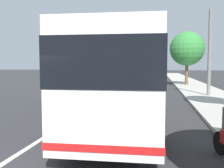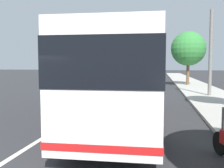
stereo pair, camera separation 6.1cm
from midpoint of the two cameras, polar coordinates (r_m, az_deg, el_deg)
The scene contains 6 objects.
lane_divider_line at distance 13.51m, azimuth -4.45°, elevation -5.32°, with size 110.00×0.16×0.01m, color silver.
coach_bus at distance 10.05m, azimuth 3.04°, elevation 2.18°, with size 10.64×3.03×3.29m.
car_side_street at distance 39.39m, azimuth 8.63°, elevation 2.07°, with size 4.58×2.07×1.48m.
car_ahead_same_lane at distance 45.81m, azimuth 8.62°, elevation 2.39°, with size 4.01×1.90×1.49m.
roadside_tree_far_block at distance 28.18m, azimuth 17.32°, elevation 7.79°, with size 3.71×3.71×5.91m.
utility_pole at distance 18.75m, azimuth 21.94°, elevation 6.51°, with size 0.25×0.25×6.15m, color slate.
Camera 2 is at (-2.83, -3.55, 2.28)m, focal length 39.51 mm.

